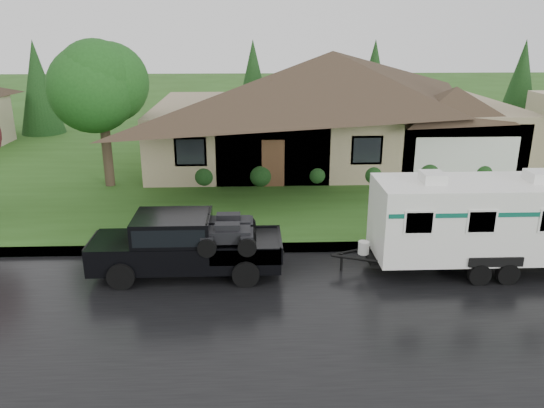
{
  "coord_description": "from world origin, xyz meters",
  "views": [
    {
      "loc": [
        -2.2,
        -13.66,
        6.96
      ],
      "look_at": [
        -1.57,
        2.0,
        1.67
      ],
      "focal_mm": 35.0,
      "sensor_mm": 36.0,
      "label": 1
    }
  ],
  "objects": [
    {
      "name": "tree_left_green",
      "position": [
        -8.54,
        9.45,
        4.59
      ],
      "size": [
        3.86,
        3.86,
        6.39
      ],
      "color": "#382B1E",
      "rests_on": "lawn"
    },
    {
      "name": "ground",
      "position": [
        0.0,
        0.0,
        0.0
      ],
      "size": [
        140.0,
        140.0,
        0.0
      ],
      "primitive_type": "plane",
      "color": "#2A5119",
      "rests_on": "ground"
    },
    {
      "name": "travel_trailer",
      "position": [
        4.58,
        0.65,
        1.6
      ],
      "size": [
        6.71,
        2.36,
        3.01
      ],
      "color": "white",
      "rests_on": "ground"
    },
    {
      "name": "curb",
      "position": [
        0.0,
        2.25,
        0.07
      ],
      "size": [
        140.0,
        0.5,
        0.15
      ],
      "primitive_type": "cube",
      "color": "gray",
      "rests_on": "ground"
    },
    {
      "name": "lawn",
      "position": [
        0.0,
        15.0,
        0.07
      ],
      "size": [
        140.0,
        26.0,
        0.15
      ],
      "primitive_type": "cube",
      "color": "#2A5119",
      "rests_on": "ground"
    },
    {
      "name": "shrub_row",
      "position": [
        2.0,
        9.3,
        0.65
      ],
      "size": [
        13.6,
        1.0,
        1.0
      ],
      "color": "#143814",
      "rests_on": "lawn"
    },
    {
      "name": "pickup_truck",
      "position": [
        -4.22,
        0.65,
        0.97
      ],
      "size": [
        5.44,
        2.07,
        1.81
      ],
      "color": "black",
      "rests_on": "ground"
    },
    {
      "name": "house_main",
      "position": [
        2.29,
        13.84,
        3.59
      ],
      "size": [
        19.44,
        10.8,
        6.9
      ],
      "color": "gray",
      "rests_on": "lawn"
    },
    {
      "name": "road",
      "position": [
        0.0,
        -2.0,
        0.01
      ],
      "size": [
        140.0,
        8.0,
        0.01
      ],
      "primitive_type": "cube",
      "color": "black",
      "rests_on": "ground"
    }
  ]
}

